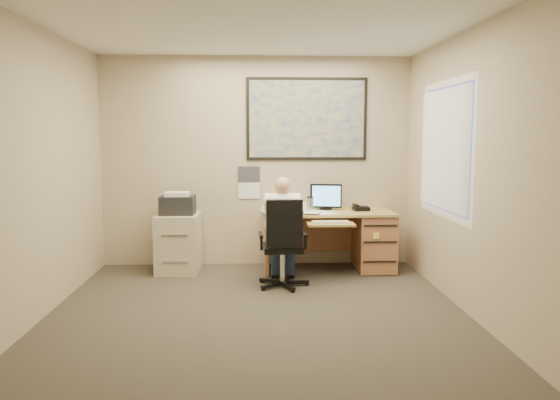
{
  "coord_description": "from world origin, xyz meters",
  "views": [
    {
      "loc": [
        -0.01,
        -4.85,
        1.7
      ],
      "look_at": [
        0.26,
        1.3,
        0.96
      ],
      "focal_mm": 35.0,
      "sensor_mm": 36.0,
      "label": 1
    }
  ],
  "objects_px": {
    "desk": "(354,235)",
    "filing_cabinet": "(179,237)",
    "office_chair": "(283,262)",
    "person": "(282,232)"
  },
  "relations": [
    {
      "from": "filing_cabinet",
      "to": "office_chair",
      "type": "height_order",
      "value": "office_chair"
    },
    {
      "from": "office_chair",
      "to": "person",
      "type": "height_order",
      "value": "person"
    },
    {
      "from": "desk",
      "to": "filing_cabinet",
      "type": "height_order",
      "value": "desk"
    },
    {
      "from": "office_chair",
      "to": "person",
      "type": "relative_size",
      "value": 0.82
    },
    {
      "from": "desk",
      "to": "filing_cabinet",
      "type": "distance_m",
      "value": 2.21
    },
    {
      "from": "office_chair",
      "to": "person",
      "type": "bearing_deg",
      "value": 85.75
    },
    {
      "from": "filing_cabinet",
      "to": "person",
      "type": "distance_m",
      "value": 1.47
    },
    {
      "from": "desk",
      "to": "person",
      "type": "distance_m",
      "value": 1.2
    },
    {
      "from": "filing_cabinet",
      "to": "person",
      "type": "relative_size",
      "value": 0.81
    },
    {
      "from": "desk",
      "to": "filing_cabinet",
      "type": "xyz_separation_m",
      "value": [
        -2.21,
        -0.0,
        -0.01
      ]
    }
  ]
}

